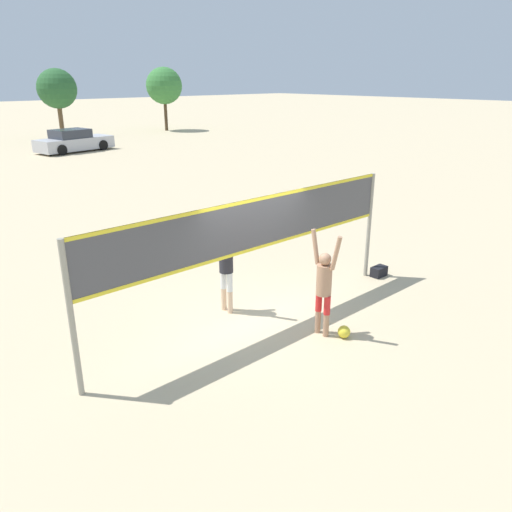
# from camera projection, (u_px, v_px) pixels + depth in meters

# --- Properties ---
(ground_plane) EXTENTS (200.00, 200.00, 0.00)m
(ground_plane) POSITION_uv_depth(u_px,v_px,m) (256.00, 321.00, 9.81)
(ground_plane) COLOR #C6B28C
(volleyball_net) EXTENTS (7.23, 0.09, 2.47)m
(volleyball_net) POSITION_uv_depth(u_px,v_px,m) (256.00, 232.00, 9.19)
(volleyball_net) COLOR gray
(volleyball_net) RESTS_ON ground_plane
(player_spiker) EXTENTS (0.28, 0.68, 1.98)m
(player_spiker) POSITION_uv_depth(u_px,v_px,m) (324.00, 283.00, 8.97)
(player_spiker) COLOR tan
(player_spiker) RESTS_ON ground_plane
(player_blocker) EXTENTS (0.28, 0.70, 2.11)m
(player_blocker) POSITION_uv_depth(u_px,v_px,m) (226.00, 260.00, 9.85)
(player_blocker) COLOR beige
(player_blocker) RESTS_ON ground_plane
(volleyball) EXTENTS (0.23, 0.23, 0.23)m
(volleyball) POSITION_uv_depth(u_px,v_px,m) (344.00, 332.00, 9.15)
(volleyball) COLOR yellow
(volleyball) RESTS_ON ground_plane
(gear_bag) EXTENTS (0.40, 0.24, 0.24)m
(gear_bag) POSITION_uv_depth(u_px,v_px,m) (379.00, 271.00, 11.97)
(gear_bag) COLOR black
(gear_bag) RESTS_ON ground_plane
(parked_car_near) EXTENTS (4.99, 2.58, 1.40)m
(parked_car_near) POSITION_uv_depth(u_px,v_px,m) (74.00, 141.00, 31.69)
(parked_car_near) COLOR #B7B7BC
(parked_car_near) RESTS_ON ground_plane
(tree_left_cluster) EXTENTS (3.09, 3.09, 5.32)m
(tree_left_cluster) POSITION_uv_depth(u_px,v_px,m) (164.00, 86.00, 43.01)
(tree_left_cluster) COLOR #4C3823
(tree_left_cluster) RESTS_ON ground_plane
(tree_right_cluster) EXTENTS (2.87, 2.87, 5.12)m
(tree_right_cluster) POSITION_uv_depth(u_px,v_px,m) (57.00, 89.00, 36.84)
(tree_right_cluster) COLOR brown
(tree_right_cluster) RESTS_ON ground_plane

